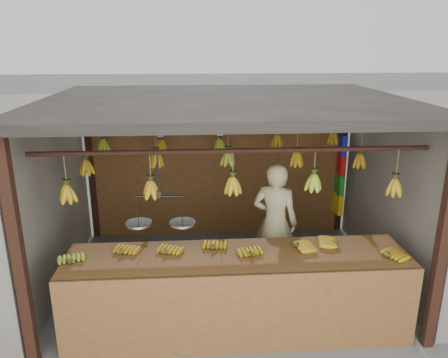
{
  "coord_description": "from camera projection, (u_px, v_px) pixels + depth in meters",
  "views": [
    {
      "loc": [
        -0.38,
        -5.19,
        3.03
      ],
      "look_at": [
        0.0,
        0.3,
        1.3
      ],
      "focal_mm": 35.0,
      "sensor_mm": 36.0,
      "label": 1
    }
  ],
  "objects": [
    {
      "name": "ground",
      "position": [
        226.0,
        278.0,
        5.87
      ],
      "size": [
        80.0,
        80.0,
        0.0
      ],
      "primitive_type": "plane",
      "color": "#5B5B57"
    },
    {
      "name": "stall",
      "position": [
        224.0,
        128.0,
        5.6
      ],
      "size": [
        4.3,
        3.3,
        2.4
      ],
      "color": "black",
      "rests_on": "ground"
    },
    {
      "name": "counter",
      "position": [
        238.0,
        278.0,
        4.49
      ],
      "size": [
        3.6,
        0.82,
        0.96
      ],
      "color": "brown",
      "rests_on": "ground"
    },
    {
      "name": "hanging_bananas",
      "position": [
        226.0,
        161.0,
        5.37
      ],
      "size": [
        3.53,
        2.22,
        0.37
      ],
      "color": "#B28413",
      "rests_on": "ground"
    },
    {
      "name": "balance_scale",
      "position": [
        161.0,
        220.0,
        4.49
      ],
      "size": [
        0.71,
        0.28,
        0.77
      ],
      "color": "black",
      "rests_on": "ground"
    },
    {
      "name": "vendor",
      "position": [
        275.0,
        223.0,
        5.63
      ],
      "size": [
        0.68,
        0.57,
        1.6
      ],
      "primitive_type": "imported",
      "rotation": [
        0.0,
        0.0,
        2.78
      ],
      "color": "beige",
      "rests_on": "ground"
    },
    {
      "name": "bag_bundles",
      "position": [
        340.0,
        174.0,
        6.98
      ],
      "size": [
        0.08,
        0.26,
        1.31
      ],
      "color": "#1426BF",
      "rests_on": "ground"
    }
  ]
}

